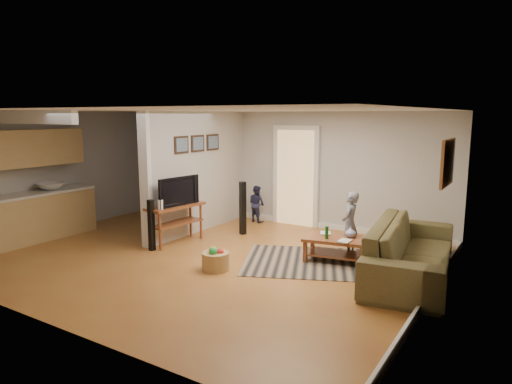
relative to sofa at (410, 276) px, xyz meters
The scene contains 11 objects.
ground 3.42m from the sofa, 164.75° to the right, with size 7.50×7.50×0.00m, color brown.
room_shell 4.63m from the sofa, behind, with size 7.54×6.02×2.52m.
area_rug 1.52m from the sofa, behind, with size 2.34×1.71×0.01m, color black.
sofa is the anchor object (origin of this frame).
coffee_table 1.27m from the sofa, behind, with size 1.14×0.79×0.62m.
tv_console 4.32m from the sofa, behind, with size 0.58×1.22×1.02m.
speaker_left 4.46m from the sofa, 165.65° to the right, with size 0.09×0.09×0.93m, color black.
speaker_right 3.64m from the sofa, 168.53° to the left, with size 0.11×0.11×1.09m, color black.
toy_basket 3.01m from the sofa, 153.57° to the right, with size 0.43×0.43×0.39m.
child 1.21m from the sofa, 159.78° to the left, with size 0.42×0.27×1.15m, color slate.
toddler 4.27m from the sofa, 155.05° to the left, with size 0.41×0.32×0.84m, color #212545.
Camera 1 is at (4.81, -5.98, 2.43)m, focal length 32.00 mm.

